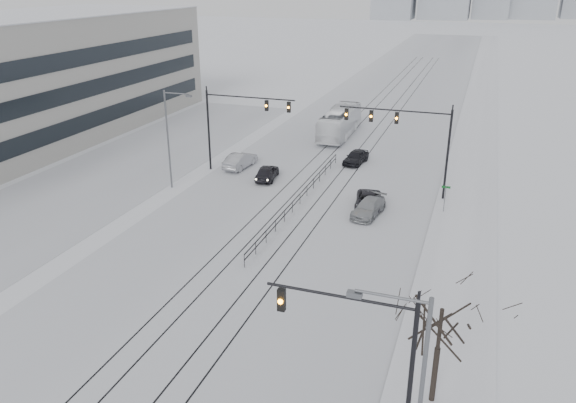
{
  "coord_description": "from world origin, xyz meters",
  "views": [
    {
      "loc": [
        13.72,
        -12.47,
        18.15
      ],
      "look_at": [
        1.46,
        22.69,
        3.2
      ],
      "focal_mm": 35.0,
      "sensor_mm": 36.0,
      "label": 1
    }
  ],
  "objects_px": {
    "sedan_nb_front": "(368,201)",
    "box_truck": "(340,122)",
    "sedan_nb_right": "(368,208)",
    "sedan_nb_far": "(356,157)",
    "sedan_sb_outer": "(240,160)",
    "traffic_mast_near": "(372,347)",
    "bare_tree": "(441,319)",
    "sedan_sb_inner": "(267,172)"
  },
  "relations": [
    {
      "from": "traffic_mast_near",
      "to": "sedan_nb_front",
      "type": "distance_m",
      "value": 25.93
    },
    {
      "from": "sedan_sb_inner",
      "to": "sedan_nb_right",
      "type": "distance_m",
      "value": 12.25
    },
    {
      "from": "sedan_nb_front",
      "to": "sedan_nb_right",
      "type": "relative_size",
      "value": 0.99
    },
    {
      "from": "sedan_nb_front",
      "to": "box_truck",
      "type": "relative_size",
      "value": 0.37
    },
    {
      "from": "sedan_nb_right",
      "to": "box_truck",
      "type": "relative_size",
      "value": 0.38
    },
    {
      "from": "bare_tree",
      "to": "sedan_nb_far",
      "type": "xyz_separation_m",
      "value": [
        -11.2,
        33.59,
        -3.78
      ]
    },
    {
      "from": "traffic_mast_near",
      "to": "sedan_sb_inner",
      "type": "bearing_deg",
      "value": 118.51
    },
    {
      "from": "traffic_mast_near",
      "to": "sedan_nb_front",
      "type": "bearing_deg",
      "value": 101.55
    },
    {
      "from": "sedan_nb_front",
      "to": "sedan_nb_far",
      "type": "height_order",
      "value": "sedan_nb_far"
    },
    {
      "from": "sedan_nb_right",
      "to": "sedan_nb_far",
      "type": "height_order",
      "value": "sedan_nb_far"
    },
    {
      "from": "traffic_mast_near",
      "to": "sedan_nb_right",
      "type": "height_order",
      "value": "traffic_mast_near"
    },
    {
      "from": "box_truck",
      "to": "sedan_sb_outer",
      "type": "bearing_deg",
      "value": 66.32
    },
    {
      "from": "bare_tree",
      "to": "sedan_nb_far",
      "type": "distance_m",
      "value": 35.61
    },
    {
      "from": "traffic_mast_near",
      "to": "bare_tree",
      "type": "bearing_deg",
      "value": 51.24
    },
    {
      "from": "traffic_mast_near",
      "to": "sedan_nb_far",
      "type": "relative_size",
      "value": 1.69
    },
    {
      "from": "sedan_nb_front",
      "to": "traffic_mast_near",
      "type": "bearing_deg",
      "value": -87.22
    },
    {
      "from": "traffic_mast_near",
      "to": "sedan_sb_outer",
      "type": "bearing_deg",
      "value": 121.97
    },
    {
      "from": "traffic_mast_near",
      "to": "sedan_nb_far",
      "type": "xyz_separation_m",
      "value": [
        -8.79,
        36.6,
        -3.86
      ]
    },
    {
      "from": "sedan_sb_inner",
      "to": "sedan_nb_right",
      "type": "xyz_separation_m",
      "value": [
        10.98,
        -5.44,
        -0.06
      ]
    },
    {
      "from": "sedan_sb_outer",
      "to": "bare_tree",
      "type": "bearing_deg",
      "value": 132.99
    },
    {
      "from": "sedan_nb_far",
      "to": "box_truck",
      "type": "relative_size",
      "value": 0.34
    },
    {
      "from": "sedan_sb_outer",
      "to": "sedan_nb_front",
      "type": "xyz_separation_m",
      "value": [
        14.47,
        -6.3,
        -0.15
      ]
    },
    {
      "from": "traffic_mast_near",
      "to": "sedan_sb_outer",
      "type": "relative_size",
      "value": 1.49
    },
    {
      "from": "sedan_sb_outer",
      "to": "sedan_nb_front",
      "type": "bearing_deg",
      "value": 161.69
    },
    {
      "from": "sedan_sb_inner",
      "to": "sedan_sb_outer",
      "type": "distance_m",
      "value": 4.56
    },
    {
      "from": "sedan_nb_front",
      "to": "sedan_nb_far",
      "type": "distance_m",
      "value": 12.06
    },
    {
      "from": "bare_tree",
      "to": "sedan_nb_far",
      "type": "bearing_deg",
      "value": 108.44
    },
    {
      "from": "bare_tree",
      "to": "sedan_nb_right",
      "type": "bearing_deg",
      "value": 109.26
    },
    {
      "from": "traffic_mast_near",
      "to": "box_truck",
      "type": "distance_m",
      "value": 48.61
    },
    {
      "from": "box_truck",
      "to": "sedan_nb_front",
      "type": "bearing_deg",
      "value": 109.56
    },
    {
      "from": "bare_tree",
      "to": "sedan_sb_inner",
      "type": "distance_m",
      "value": 31.92
    },
    {
      "from": "sedan_nb_front",
      "to": "box_truck",
      "type": "xyz_separation_m",
      "value": [
        -8.0,
        21.61,
        1.06
      ]
    },
    {
      "from": "sedan_sb_inner",
      "to": "box_truck",
      "type": "relative_size",
      "value": 0.35
    },
    {
      "from": "sedan_sb_outer",
      "to": "sedan_nb_front",
      "type": "height_order",
      "value": "sedan_sb_outer"
    },
    {
      "from": "sedan_nb_far",
      "to": "box_truck",
      "type": "height_order",
      "value": "box_truck"
    },
    {
      "from": "sedan_nb_far",
      "to": "sedan_nb_right",
      "type": "bearing_deg",
      "value": -63.38
    },
    {
      "from": "sedan_sb_inner",
      "to": "traffic_mast_near",
      "type": "bearing_deg",
      "value": 110.95
    },
    {
      "from": "box_truck",
      "to": "sedan_sb_inner",
      "type": "bearing_deg",
      "value": 80.85
    },
    {
      "from": "sedan_nb_right",
      "to": "box_truck",
      "type": "bearing_deg",
      "value": 118.7
    },
    {
      "from": "bare_tree",
      "to": "sedan_nb_right",
      "type": "height_order",
      "value": "bare_tree"
    },
    {
      "from": "traffic_mast_near",
      "to": "sedan_nb_front",
      "type": "relative_size",
      "value": 1.56
    },
    {
      "from": "sedan_nb_right",
      "to": "sedan_sb_inner",
      "type": "bearing_deg",
      "value": 162.5
    }
  ]
}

